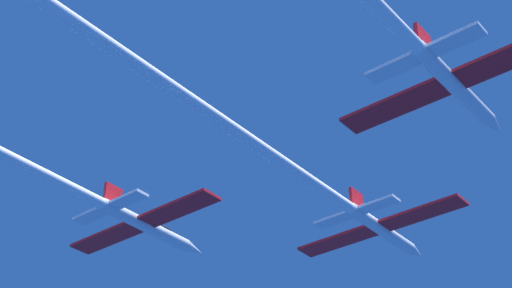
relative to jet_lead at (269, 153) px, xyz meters
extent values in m
cylinder|color=white|center=(0.00, 17.21, -0.02)|extent=(1.17, 10.65, 1.17)
cone|color=white|center=(0.00, 23.71, -0.02)|extent=(1.15, 2.34, 1.15)
ellipsoid|color=black|center=(0.00, 19.55, 0.47)|extent=(0.82, 2.13, 0.59)
cube|color=red|center=(-4.63, 16.68, -0.02)|extent=(8.10, 2.34, 0.26)
cube|color=red|center=(4.63, 16.68, -0.02)|extent=(8.10, 2.34, 0.26)
cube|color=red|center=(0.00, 12.95, 1.41)|extent=(0.31, 1.92, 1.70)
cube|color=white|center=(-2.41, 12.74, -0.02)|extent=(3.64, 1.41, 0.26)
cube|color=white|center=(2.41, 12.74, -0.02)|extent=(3.64, 1.41, 0.26)
cylinder|color=white|center=(0.00, -10.91, -0.02)|extent=(1.05, 45.59, 1.05)
cylinder|color=white|center=(-15.80, 1.76, -0.68)|extent=(1.17, 10.65, 1.17)
cone|color=white|center=(-15.80, 8.26, -0.68)|extent=(1.15, 2.34, 1.15)
ellipsoid|color=black|center=(-15.80, 4.11, -0.18)|extent=(0.82, 2.13, 0.59)
cube|color=red|center=(-20.44, 1.23, -0.68)|extent=(8.10, 2.34, 0.26)
cube|color=red|center=(-11.17, 1.23, -0.68)|extent=(8.10, 2.34, 0.26)
cube|color=red|center=(-15.80, -2.50, 0.76)|extent=(0.31, 1.92, 1.70)
cube|color=white|center=(-18.21, -2.71, -0.68)|extent=(3.64, 1.41, 0.26)
cube|color=white|center=(-13.40, -2.71, -0.68)|extent=(3.64, 1.41, 0.26)
cylinder|color=white|center=(15.79, 1.09, -0.12)|extent=(1.17, 10.65, 1.17)
cone|color=white|center=(15.79, 7.59, -0.12)|extent=(1.15, 2.34, 1.15)
ellipsoid|color=black|center=(15.79, 3.43, 0.38)|extent=(0.82, 2.13, 0.59)
cube|color=red|center=(11.16, 0.56, -0.12)|extent=(8.10, 2.34, 0.26)
cube|color=red|center=(15.79, -3.17, 1.32)|extent=(0.31, 1.92, 1.70)
cube|color=white|center=(13.38, -3.39, -0.12)|extent=(3.64, 1.41, 0.26)
cube|color=white|center=(18.20, -3.39, -0.12)|extent=(3.64, 1.41, 0.26)
camera|label=1|loc=(32.69, -42.13, -33.83)|focal=55.29mm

